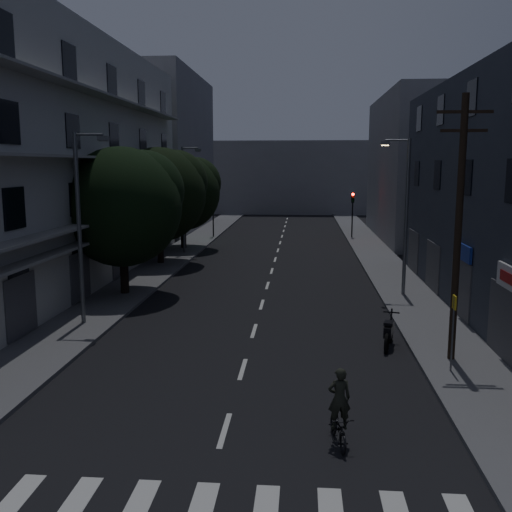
# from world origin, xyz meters

# --- Properties ---
(ground) EXTENTS (160.00, 160.00, 0.00)m
(ground) POSITION_xyz_m (0.00, 25.00, 0.00)
(ground) COLOR black
(ground) RESTS_ON ground
(sidewalk_left) EXTENTS (3.00, 90.00, 0.15)m
(sidewalk_left) POSITION_xyz_m (-7.50, 25.00, 0.07)
(sidewalk_left) COLOR #565659
(sidewalk_left) RESTS_ON ground
(sidewalk_right) EXTENTS (3.00, 90.00, 0.15)m
(sidewalk_right) POSITION_xyz_m (7.50, 25.00, 0.07)
(sidewalk_right) COLOR #565659
(sidewalk_right) RESTS_ON ground
(lane_markings) EXTENTS (0.15, 60.50, 0.01)m
(lane_markings) POSITION_xyz_m (0.00, 31.25, 0.01)
(lane_markings) COLOR beige
(lane_markings) RESTS_ON ground
(building_left) EXTENTS (7.00, 36.00, 14.00)m
(building_left) POSITION_xyz_m (-11.98, 18.00, 6.99)
(building_left) COLOR #ADADA8
(building_left) RESTS_ON ground
(building_far_left) EXTENTS (6.00, 20.00, 16.00)m
(building_far_left) POSITION_xyz_m (-12.00, 48.00, 8.00)
(building_far_left) COLOR slate
(building_far_left) RESTS_ON ground
(building_far_right) EXTENTS (6.00, 20.00, 13.00)m
(building_far_right) POSITION_xyz_m (12.00, 42.00, 6.50)
(building_far_right) COLOR slate
(building_far_right) RESTS_ON ground
(building_far_end) EXTENTS (24.00, 8.00, 10.00)m
(building_far_end) POSITION_xyz_m (0.00, 70.00, 5.00)
(building_far_end) COLOR slate
(building_far_end) RESTS_ON ground
(tree_near) EXTENTS (6.18, 6.18, 7.62)m
(tree_near) POSITION_xyz_m (-7.28, 16.95, 4.92)
(tree_near) COLOR black
(tree_near) RESTS_ON sidewalk_left
(tree_mid) EXTENTS (6.38, 6.38, 7.86)m
(tree_mid) POSITION_xyz_m (-7.70, 26.29, 5.06)
(tree_mid) COLOR black
(tree_mid) RESTS_ON sidewalk_left
(tree_far) EXTENTS (6.01, 6.01, 7.44)m
(tree_far) POSITION_xyz_m (-7.61, 33.48, 4.81)
(tree_far) COLOR black
(tree_far) RESTS_ON sidewalk_left
(traffic_signal_far_right) EXTENTS (0.28, 0.37, 4.10)m
(traffic_signal_far_right) POSITION_xyz_m (6.52, 41.16, 3.10)
(traffic_signal_far_right) COLOR black
(traffic_signal_far_right) RESTS_ON sidewalk_right
(traffic_signal_far_left) EXTENTS (0.28, 0.37, 4.10)m
(traffic_signal_far_left) POSITION_xyz_m (-6.37, 40.65, 3.10)
(traffic_signal_far_left) COLOR black
(traffic_signal_far_left) RESTS_ON sidewalk_left
(street_lamp_left_near) EXTENTS (1.51, 0.25, 8.00)m
(street_lamp_left_near) POSITION_xyz_m (-7.24, 11.17, 4.60)
(street_lamp_left_near) COLOR #5A5F62
(street_lamp_left_near) RESTS_ON sidewalk_left
(street_lamp_right) EXTENTS (1.51, 0.25, 8.00)m
(street_lamp_right) POSITION_xyz_m (7.14, 17.86, 4.60)
(street_lamp_right) COLOR slate
(street_lamp_right) RESTS_ON sidewalk_right
(street_lamp_left_far) EXTENTS (1.51, 0.25, 8.00)m
(street_lamp_left_far) POSITION_xyz_m (-6.97, 30.89, 4.60)
(street_lamp_left_far) COLOR #585C5F
(street_lamp_left_far) RESTS_ON sidewalk_left
(utility_pole) EXTENTS (1.80, 0.24, 9.00)m
(utility_pole) POSITION_xyz_m (7.19, 7.75, 4.87)
(utility_pole) COLOR black
(utility_pole) RESTS_ON sidewalk_right
(bus_stop_sign) EXTENTS (0.06, 0.35, 2.52)m
(bus_stop_sign) POSITION_xyz_m (6.88, 6.55, 1.89)
(bus_stop_sign) COLOR #595B60
(bus_stop_sign) RESTS_ON sidewalk_right
(motorcycle) EXTENTS (0.81, 2.10, 1.37)m
(motorcycle) POSITION_xyz_m (5.27, 9.31, 0.54)
(motorcycle) COLOR black
(motorcycle) RESTS_ON ground
(cyclist) EXTENTS (0.81, 1.63, 1.97)m
(cyclist) POSITION_xyz_m (2.91, 1.51, 0.66)
(cyclist) COLOR black
(cyclist) RESTS_ON ground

